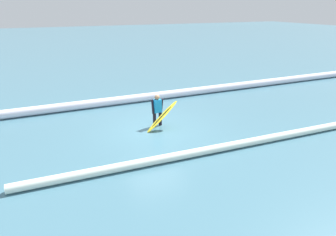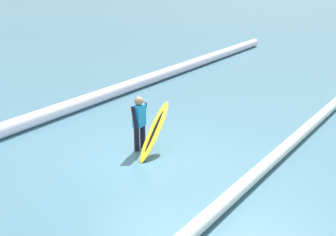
# 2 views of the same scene
# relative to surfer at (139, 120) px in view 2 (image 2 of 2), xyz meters

# --- Properties ---
(ground_plane) EXTENTS (135.61, 135.61, 0.00)m
(ground_plane) POSITION_rel_surfer_xyz_m (0.20, 0.20, -0.78)
(ground_plane) COLOR #426F81
(surfer) EXTENTS (0.52, 0.25, 1.39)m
(surfer) POSITION_rel_surfer_xyz_m (0.00, 0.00, 0.00)
(surfer) COLOR black
(surfer) RESTS_ON ground_plane
(surfboard) EXTENTS (1.49, 0.50, 1.16)m
(surfboard) POSITION_rel_surfer_xyz_m (-0.04, 0.43, -0.21)
(surfboard) COLOR yellow
(surfboard) RESTS_ON ground_plane
(wave_crest_foreground) EXTENTS (25.65, 0.65, 0.43)m
(wave_crest_foreground) POSITION_rel_surfer_xyz_m (-2.66, -3.53, -0.56)
(wave_crest_foreground) COLOR white
(wave_crest_foreground) RESTS_ON ground_plane
(wave_crest_midground) EXTENTS (15.73, 0.84, 0.29)m
(wave_crest_midground) POSITION_rel_surfer_xyz_m (-2.16, 3.19, -0.63)
(wave_crest_midground) COLOR white
(wave_crest_midground) RESTS_ON ground_plane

